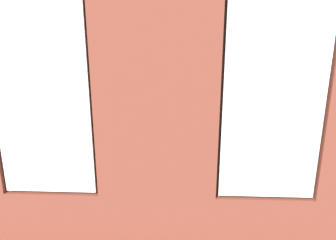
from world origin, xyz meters
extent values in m
cube|color=brown|center=(0.00, 0.00, -0.05)|extent=(6.59, 5.53, 0.10)
cube|color=brown|center=(0.00, 2.38, 1.69)|extent=(1.27, 0.16, 3.39)
cube|color=brown|center=(-1.16, 2.38, 0.35)|extent=(1.05, 0.16, 0.70)
cube|color=white|center=(-1.16, 2.42, 1.80)|extent=(0.99, 0.03, 2.14)
cube|color=#38281E|center=(-1.16, 2.36, 1.80)|extent=(1.05, 0.04, 2.20)
cube|color=brown|center=(1.16, 2.38, 0.35)|extent=(1.05, 0.16, 0.70)
cube|color=white|center=(1.16, 2.42, 1.80)|extent=(0.99, 0.03, 2.14)
cube|color=#38281E|center=(1.16, 2.36, 1.80)|extent=(1.05, 0.04, 2.20)
cube|color=#A87547|center=(0.00, 2.28, 0.67)|extent=(3.57, 0.24, 0.06)
cube|color=black|center=(0.00, 2.29, 2.21)|extent=(0.45, 0.03, 0.60)
cube|color=#A33875|center=(0.00, 2.28, 2.21)|extent=(0.39, 0.01, 0.54)
cube|color=black|center=(0.72, 1.68, 0.21)|extent=(2.02, 0.85, 0.42)
cube|color=black|center=(0.72, 2.01, 0.61)|extent=(2.02, 0.24, 0.38)
cube|color=black|center=(-0.18, 1.68, 0.52)|extent=(0.22, 0.85, 0.24)
cube|color=black|center=(1.62, 1.68, 0.52)|extent=(0.22, 0.85, 0.24)
cube|color=black|center=(0.33, 1.64, 0.48)|extent=(0.73, 0.65, 0.12)
cube|color=black|center=(1.12, 1.64, 0.48)|extent=(0.73, 0.65, 0.12)
cube|color=black|center=(-2.24, 0.71, 0.21)|extent=(0.99, 1.77, 0.42)
cube|color=black|center=(-2.57, 0.68, 0.61)|extent=(0.39, 1.72, 0.38)
cube|color=black|center=(-2.18, -0.03, 0.52)|extent=(0.87, 0.29, 0.24)
cube|color=black|center=(-2.31, 1.45, 0.52)|extent=(0.87, 0.29, 0.24)
cube|color=black|center=(-2.18, 0.40, 0.48)|extent=(0.69, 0.64, 0.12)
cube|color=black|center=(-2.23, 1.03, 0.48)|extent=(0.69, 0.64, 0.12)
cube|color=olive|center=(-0.09, -0.48, 0.44)|extent=(1.42, 0.70, 0.04)
cube|color=olive|center=(-0.74, -0.77, 0.21)|extent=(0.07, 0.07, 0.42)
cube|color=olive|center=(0.55, -0.77, 0.21)|extent=(0.07, 0.07, 0.42)
cube|color=olive|center=(-0.74, -0.19, 0.21)|extent=(0.07, 0.07, 0.42)
cube|color=olive|center=(0.55, -0.19, 0.21)|extent=(0.07, 0.07, 0.42)
cylinder|color=silver|center=(-0.48, -0.60, 0.50)|extent=(0.07, 0.07, 0.09)
cylinder|color=#B7333D|center=(-0.20, -0.38, 0.51)|extent=(0.08, 0.08, 0.10)
cylinder|color=#47423D|center=(0.33, -0.38, 0.50)|extent=(0.10, 0.10, 0.08)
sphere|color=#337F38|center=(0.33, -0.38, 0.60)|extent=(0.13, 0.13, 0.13)
cube|color=#B2B2B7|center=(-0.09, -0.48, 0.47)|extent=(0.08, 0.18, 0.02)
cube|color=black|center=(0.08, -0.57, 0.47)|extent=(0.11, 0.18, 0.02)
cube|color=black|center=(2.64, 0.59, 0.26)|extent=(0.93, 0.42, 0.52)
cube|color=black|center=(2.64, 0.59, 0.54)|extent=(0.50, 0.20, 0.05)
cube|color=black|center=(2.64, 0.59, 0.60)|extent=(0.06, 0.04, 0.06)
cube|color=black|center=(2.64, 0.59, 0.96)|extent=(1.14, 0.04, 0.67)
cube|color=black|center=(2.64, 0.57, 0.96)|extent=(1.09, 0.01, 0.62)
cylinder|color=olive|center=(1.12, -1.33, 0.14)|extent=(0.54, 0.54, 0.28)
ellipsoid|color=silver|center=(1.12, -1.33, 0.49)|extent=(1.19, 1.19, 0.48)
ellipsoid|color=navy|center=(1.21, -1.33, 0.61)|extent=(0.44, 0.44, 0.18)
cylinder|color=#9E5638|center=(2.09, 1.51, 0.16)|extent=(0.33, 0.33, 0.32)
cylinder|color=brown|center=(2.09, 1.51, 0.38)|extent=(0.05, 0.05, 0.13)
ellipsoid|color=#337F38|center=(2.09, 1.51, 0.74)|extent=(0.75, 0.75, 0.58)
cylinder|color=gray|center=(-0.74, 1.68, 0.17)|extent=(0.35, 0.35, 0.34)
cylinder|color=brown|center=(-0.74, 1.68, 0.60)|extent=(0.06, 0.06, 0.50)
cone|color=#1E5B28|center=(-0.52, 1.69, 1.08)|extent=(0.55, 0.18, 0.58)
cone|color=#1E5B28|center=(-0.64, 1.87, 1.08)|extent=(0.40, 0.56, 0.58)
cone|color=#1E5B28|center=(-0.85, 1.84, 1.10)|extent=(0.44, 0.52, 0.60)
cone|color=#1E5B28|center=(-0.94, 1.66, 1.08)|extent=(0.56, 0.23, 0.58)
cone|color=#1E5B28|center=(-0.83, 1.55, 1.11)|extent=(0.41, 0.49, 0.62)
cone|color=#1E5B28|center=(-0.63, 1.48, 1.06)|extent=(0.42, 0.59, 0.55)
cylinder|color=brown|center=(-1.03, -0.66, 0.09)|extent=(0.19, 0.19, 0.18)
cylinder|color=brown|center=(-1.03, -0.66, 0.21)|extent=(0.03, 0.03, 0.07)
ellipsoid|color=#337F38|center=(-1.03, -0.66, 0.42)|extent=(0.45, 0.45, 0.35)
cylinder|color=beige|center=(2.34, -1.71, 0.19)|extent=(0.35, 0.35, 0.37)
cylinder|color=brown|center=(2.34, -1.71, 0.54)|extent=(0.06, 0.06, 0.32)
cone|color=#337F38|center=(2.50, -1.70, 0.89)|extent=(0.46, 0.20, 0.49)
cone|color=#337F38|center=(2.44, -1.62, 0.91)|extent=(0.41, 0.40, 0.51)
cone|color=#337F38|center=(2.29, -1.57, 0.89)|extent=(0.31, 0.47, 0.49)
cone|color=#337F38|center=(2.18, -1.62, 0.85)|extent=(0.51, 0.39, 0.44)
cone|color=#337F38|center=(2.18, -1.77, 0.88)|extent=(0.49, 0.30, 0.48)
cone|color=#337F38|center=(2.28, -1.86, 0.89)|extent=(0.33, 0.48, 0.49)
cone|color=#337F38|center=(2.45, -1.85, 0.87)|extent=(0.43, 0.47, 0.47)
cylinder|color=gray|center=(-2.44, -1.76, 0.20)|extent=(0.41, 0.41, 0.39)
cylinder|color=brown|center=(-2.44, -1.76, 0.43)|extent=(0.06, 0.06, 0.07)
ellipsoid|color=#286B2D|center=(-2.44, -1.76, 0.81)|extent=(0.93, 0.93, 0.69)
cylinder|color=gray|center=(-1.89, -0.59, 0.09)|extent=(0.15, 0.15, 0.18)
cylinder|color=brown|center=(-1.89, -0.59, 0.26)|extent=(0.02, 0.02, 0.16)
ellipsoid|color=#286B2D|center=(-1.89, -0.59, 0.42)|extent=(0.27, 0.27, 0.16)
camera|label=1|loc=(-0.27, 5.59, 2.50)|focal=35.00mm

